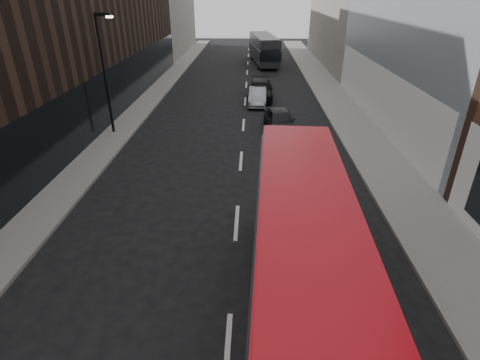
# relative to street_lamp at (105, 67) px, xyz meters

# --- Properties ---
(sidewalk_right) EXTENTS (3.00, 80.00, 0.15)m
(sidewalk_right) POSITION_rel_street_lamp_xyz_m (15.72, 7.00, -4.11)
(sidewalk_right) COLOR slate
(sidewalk_right) RESTS_ON ground
(sidewalk_left) EXTENTS (2.00, 80.00, 0.15)m
(sidewalk_left) POSITION_rel_street_lamp_xyz_m (0.22, 7.00, -4.11)
(sidewalk_left) COLOR slate
(sidewalk_left) RESTS_ON ground
(building_left_mid) EXTENTS (5.00, 24.00, 14.00)m
(building_left_mid) POSITION_rel_street_lamp_xyz_m (-3.28, 12.00, 2.82)
(building_left_mid) COLOR black
(building_left_mid) RESTS_ON ground
(building_left_far) EXTENTS (5.00, 20.00, 13.00)m
(building_left_far) POSITION_rel_street_lamp_xyz_m (-3.28, 34.00, 2.32)
(building_left_far) COLOR slate
(building_left_far) RESTS_ON ground
(street_lamp) EXTENTS (1.06, 0.22, 7.00)m
(street_lamp) POSITION_rel_street_lamp_xyz_m (0.00, 0.00, 0.00)
(street_lamp) COLOR black
(street_lamp) RESTS_ON sidewalk_left
(red_bus) EXTENTS (2.86, 10.21, 4.09)m
(red_bus) POSITION_rel_street_lamp_xyz_m (10.10, -14.85, -1.91)
(red_bus) COLOR #AB0A14
(red_bus) RESTS_ON ground
(grey_bus) EXTENTS (3.71, 10.51, 3.34)m
(grey_bus) POSITION_rel_street_lamp_xyz_m (10.15, 25.38, -2.39)
(grey_bus) COLOR black
(grey_bus) RESTS_ON ground
(car_a) EXTENTS (2.25, 4.56, 1.50)m
(car_a) POSITION_rel_street_lamp_xyz_m (10.61, 0.76, -3.43)
(car_a) COLOR black
(car_a) RESTS_ON ground
(car_b) EXTENTS (1.47, 3.97, 1.30)m
(car_b) POSITION_rel_street_lamp_xyz_m (9.22, 7.15, -3.53)
(car_b) COLOR #93959B
(car_b) RESTS_ON ground
(car_c) EXTENTS (2.24, 5.19, 1.49)m
(car_c) POSITION_rel_street_lamp_xyz_m (9.47, 8.86, -3.44)
(car_c) COLOR black
(car_c) RESTS_ON ground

